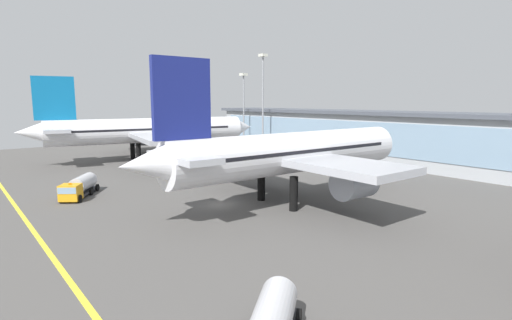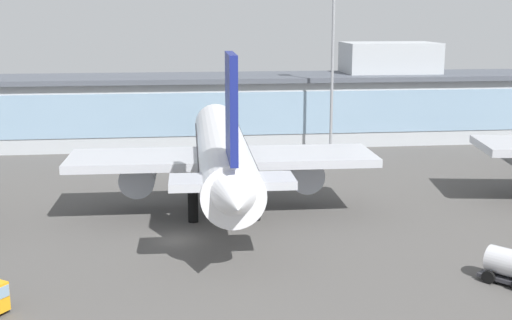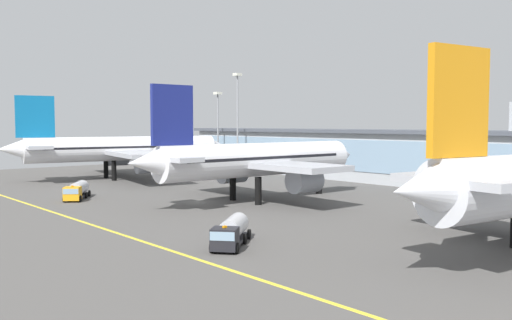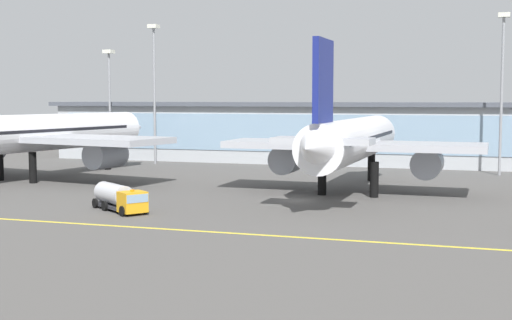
# 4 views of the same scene
# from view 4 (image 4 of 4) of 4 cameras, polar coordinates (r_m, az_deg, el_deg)

# --- Properties ---
(ground_plane) EXTENTS (180.00, 180.00, 0.00)m
(ground_plane) POSITION_cam_4_polar(r_m,az_deg,el_deg) (85.58, 3.38, -3.30)
(ground_plane) COLOR #514F4C
(taxiway_centreline_stripe) EXTENTS (144.00, 0.50, 0.01)m
(taxiway_centreline_stripe) POSITION_cam_4_polar(r_m,az_deg,el_deg) (64.80, -1.52, -5.97)
(taxiway_centreline_stripe) COLOR yellow
(taxiway_centreline_stripe) RESTS_ON ground
(terminal_building) EXTENTS (127.75, 14.00, 16.85)m
(terminal_building) POSITION_cam_4_polar(r_m,az_deg,el_deg) (133.42, 9.57, 2.33)
(terminal_building) COLOR #ADB2B7
(terminal_building) RESTS_ON ground
(airliner_near_left) EXTENTS (46.66, 54.07, 19.03)m
(airliner_near_left) POSITION_cam_4_polar(r_m,az_deg,el_deg) (112.15, -17.72, 2.01)
(airliner_near_left) COLOR black
(airliner_near_left) RESTS_ON ground
(airliner_near_right) EXTENTS (33.63, 47.38, 18.66)m
(airliner_near_right) POSITION_cam_4_polar(r_m,az_deg,el_deg) (92.14, 7.83, 1.53)
(airliner_near_right) COLOR black
(airliner_near_right) RESTS_ON ground
(fuel_tanker_truck) EXTENTS (8.75, 7.27, 2.90)m
(fuel_tanker_truck) POSITION_cam_4_polar(r_m,az_deg,el_deg) (78.58, -10.93, -3.01)
(fuel_tanker_truck) COLOR black
(fuel_tanker_truck) RESTS_ON ground
(apron_light_mast_west) EXTENTS (1.80, 1.80, 21.74)m
(apron_light_mast_west) POSITION_cam_4_polar(r_m,az_deg,el_deg) (140.54, -11.78, 5.74)
(apron_light_mast_west) COLOR gray
(apron_light_mast_west) RESTS_ON ground
(apron_light_mast_centre) EXTENTS (1.80, 1.80, 26.13)m
(apron_light_mast_centre) POSITION_cam_4_polar(r_m,az_deg,el_deg) (134.67, -8.24, 6.86)
(apron_light_mast_centre) COLOR gray
(apron_light_mast_centre) RESTS_ON ground
(apron_light_mast_east) EXTENTS (1.80, 1.80, 25.83)m
(apron_light_mast_east) POSITION_cam_4_polar(r_m,az_deg,el_deg) (119.51, 19.31, 6.80)
(apron_light_mast_east) COLOR gray
(apron_light_mast_east) RESTS_ON ground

